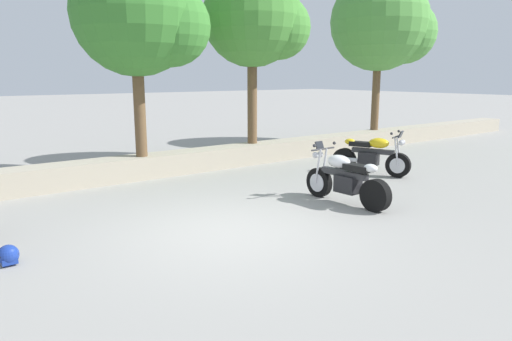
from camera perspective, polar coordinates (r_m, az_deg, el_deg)
ground_plane at (r=7.85m, az=-3.15°, el=-7.31°), size 120.00×120.00×0.00m
stone_wall at (r=11.95m, az=-16.16°, el=0.14°), size 36.00×0.80×0.55m
motorcycle_white_centre at (r=9.54m, az=10.72°, el=-1.09°), size 0.67×2.06×1.18m
motorcycle_yellow_far_right at (r=12.51m, az=13.80°, el=1.73°), size 0.97×1.99×1.18m
rider_helmet at (r=7.28m, az=-27.76°, el=-9.06°), size 0.28×0.28×0.28m
leafy_tree_far_left at (r=11.94m, az=-13.56°, el=17.71°), size 3.12×2.97×4.90m
leafy_tree_mid_left at (r=13.94m, az=0.22°, el=17.75°), size 2.93×2.79×4.98m
leafy_tree_mid_right at (r=18.07m, az=15.30°, el=16.69°), size 3.62×3.45×5.56m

